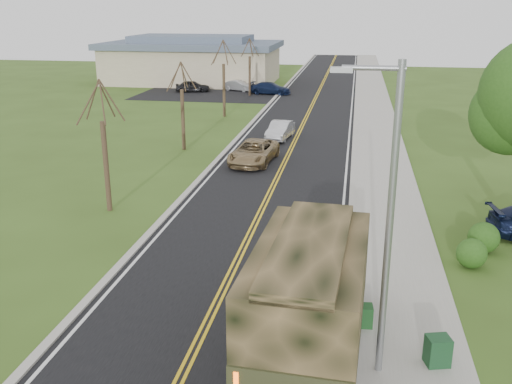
% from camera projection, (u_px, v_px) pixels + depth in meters
% --- Properties ---
extents(ground, '(160.00, 160.00, 0.00)m').
position_uv_depth(ground, '(198.00, 343.00, 16.13)').
color(ground, '#364E1A').
rests_on(ground, ground).
extents(road, '(8.00, 120.00, 0.01)m').
position_uv_depth(road, '(311.00, 107.00, 53.57)').
color(road, black).
rests_on(road, ground).
extents(curb_right, '(0.30, 120.00, 0.12)m').
position_uv_depth(curb_right, '(356.00, 108.00, 52.88)').
color(curb_right, '#9E998E').
rests_on(curb_right, ground).
extents(sidewalk_right, '(3.20, 120.00, 0.10)m').
position_uv_depth(sidewalk_right, '(375.00, 108.00, 52.60)').
color(sidewalk_right, '#9E998E').
rests_on(sidewalk_right, ground).
extents(curb_left, '(0.30, 120.00, 0.10)m').
position_uv_depth(curb_left, '(268.00, 105.00, 54.24)').
color(curb_left, '#9E998E').
rests_on(curb_left, ground).
extents(street_light, '(1.65, 0.22, 8.00)m').
position_uv_depth(street_light, '(386.00, 213.00, 13.48)').
color(street_light, gray).
rests_on(street_light, ground).
extents(bare_tree_a, '(1.93, 2.26, 6.08)m').
position_uv_depth(bare_tree_a, '(105.00, 156.00, 25.82)').
color(bare_tree_a, '#38281C').
rests_on(bare_tree_a, ground).
extents(bare_tree_b, '(1.83, 2.14, 5.73)m').
position_uv_depth(bare_tree_b, '(183.00, 112.00, 37.10)').
color(bare_tree_b, '#38281C').
rests_on(bare_tree_b, ground).
extents(bare_tree_c, '(2.04, 2.39, 6.42)m').
position_uv_depth(bare_tree_c, '(224.00, 84.00, 48.23)').
color(bare_tree_c, '#38281C').
rests_on(bare_tree_c, ground).
extents(bare_tree_d, '(1.88, 2.20, 5.91)m').
position_uv_depth(bare_tree_d, '(250.00, 71.00, 59.54)').
color(bare_tree_d, '#38281C').
rests_on(bare_tree_d, ground).
extents(commercial_building, '(25.50, 21.50, 5.65)m').
position_uv_depth(commercial_building, '(193.00, 60.00, 70.29)').
color(commercial_building, tan).
rests_on(commercial_building, ground).
extents(military_truck, '(2.97, 7.62, 3.74)m').
position_uv_depth(military_truck, '(312.00, 288.00, 14.77)').
color(military_truck, black).
rests_on(military_truck, ground).
extents(suv_champagne, '(2.72, 5.09, 1.36)m').
position_uv_depth(suv_champagne, '(254.00, 152.00, 34.42)').
color(suv_champagne, '#907851').
rests_on(suv_champagne, ground).
extents(sedan_silver, '(1.76, 3.92, 1.25)m').
position_uv_depth(sedan_silver, '(280.00, 130.00, 40.68)').
color(sedan_silver, silver).
rests_on(sedan_silver, ground).
extents(utility_box_near, '(0.71, 0.65, 0.80)m').
position_uv_depth(utility_box_near, '(438.00, 351.00, 14.92)').
color(utility_box_near, '#164021').
rests_on(utility_box_near, sidewalk_right).
extents(utility_box_far, '(0.59, 0.50, 0.65)m').
position_uv_depth(utility_box_far, '(363.00, 316.00, 16.76)').
color(utility_box_far, '#19461C').
rests_on(utility_box_far, sidewalk_right).
extents(lot_car_dark, '(4.02, 2.48, 1.28)m').
position_uv_depth(lot_car_dark, '(193.00, 86.00, 62.70)').
color(lot_car_dark, black).
rests_on(lot_car_dark, ground).
extents(lot_car_silver, '(3.80, 2.45, 1.18)m').
position_uv_depth(lot_car_silver, '(239.00, 86.00, 63.51)').
color(lot_car_silver, '#ADADB2').
rests_on(lot_car_silver, ground).
extents(lot_car_navy, '(4.60, 2.34, 1.28)m').
position_uv_depth(lot_car_navy, '(270.00, 88.00, 61.16)').
color(lot_car_navy, '#0E1835').
rests_on(lot_car_navy, ground).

